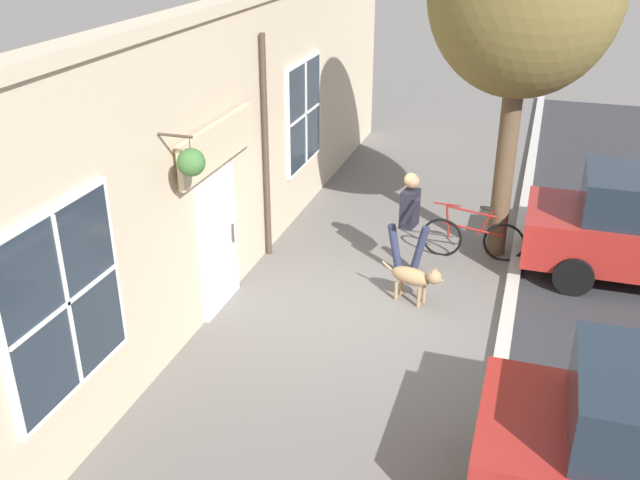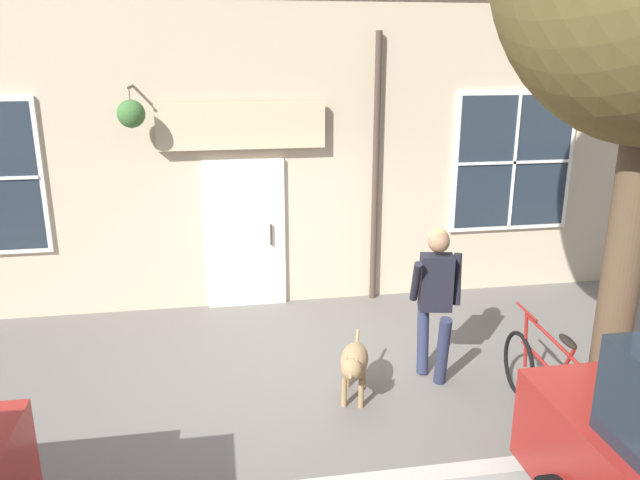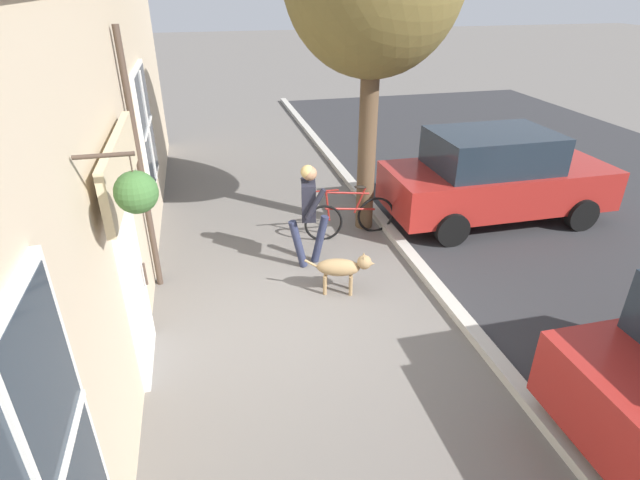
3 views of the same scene
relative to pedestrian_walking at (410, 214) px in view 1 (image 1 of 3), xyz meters
The scene contains 5 objects.
ground_plane 1.80m from the pedestrian_walking, 101.40° to the right, with size 90.00×90.00×0.00m, color #66605B.
storefront_facade 3.21m from the pedestrian_walking, 151.13° to the right, with size 0.95×18.00×4.32m.
pedestrian_walking is the anchor object (origin of this frame).
dog_on_leash 1.17m from the pedestrian_walking, 72.41° to the right, with size 1.02×0.46×0.67m.
leaning_bicycle 1.44m from the pedestrian_walking, 41.96° to the left, with size 1.74×0.20×1.00m.
Camera 1 is at (2.10, -8.95, 5.53)m, focal length 40.00 mm.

